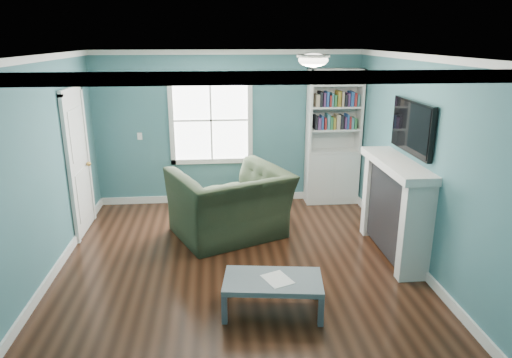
{
  "coord_description": "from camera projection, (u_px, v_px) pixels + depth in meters",
  "views": [
    {
      "loc": [
        -0.24,
        -5.18,
        2.79
      ],
      "look_at": [
        0.27,
        0.4,
        1.04
      ],
      "focal_mm": 32.0,
      "sensor_mm": 36.0,
      "label": 1
    }
  ],
  "objects": [
    {
      "name": "door",
      "position": [
        78.0,
        161.0,
        6.6
      ],
      "size": [
        0.12,
        0.98,
        2.17
      ],
      "color": "silver",
      "rests_on": "ground"
    },
    {
      "name": "floor",
      "position": [
        238.0,
        267.0,
        5.78
      ],
      "size": [
        5.0,
        5.0,
        0.0
      ],
      "primitive_type": "plane",
      "color": "black",
      "rests_on": "ground"
    },
    {
      "name": "fireplace",
      "position": [
        395.0,
        209.0,
        5.96
      ],
      "size": [
        0.44,
        1.58,
        1.3
      ],
      "color": "black",
      "rests_on": "ground"
    },
    {
      "name": "light_switch",
      "position": [
        140.0,
        136.0,
        7.65
      ],
      "size": [
        0.08,
        0.01,
        0.12
      ],
      "primitive_type": "cube",
      "color": "white",
      "rests_on": "room_walls"
    },
    {
      "name": "trim",
      "position": [
        236.0,
        174.0,
        5.41
      ],
      "size": [
        4.5,
        5.0,
        2.6
      ],
      "color": "white",
      "rests_on": "ground"
    },
    {
      "name": "ceiling_fixture",
      "position": [
        313.0,
        59.0,
        5.19
      ],
      "size": [
        0.38,
        0.38,
        0.15
      ],
      "color": "white",
      "rests_on": "room_walls"
    },
    {
      "name": "window",
      "position": [
        211.0,
        120.0,
        7.68
      ],
      "size": [
        1.4,
        0.06,
        1.5
      ],
      "color": "white",
      "rests_on": "room_walls"
    },
    {
      "name": "tv",
      "position": [
        412.0,
        127.0,
        5.65
      ],
      "size": [
        0.06,
        1.1,
        0.65
      ],
      "primitive_type": "cube",
      "color": "black",
      "rests_on": "fireplace"
    },
    {
      "name": "coffee_table",
      "position": [
        273.0,
        283.0,
        4.78
      ],
      "size": [
        1.09,
        0.69,
        0.37
      ],
      "rotation": [
        0.0,
        0.0,
        -0.13
      ],
      "color": "#484D56",
      "rests_on": "ground"
    },
    {
      "name": "bookshelf",
      "position": [
        333.0,
        151.0,
        7.85
      ],
      "size": [
        0.9,
        0.35,
        2.31
      ],
      "color": "silver",
      "rests_on": "ground"
    },
    {
      "name": "recliner",
      "position": [
        230.0,
        193.0,
        6.51
      ],
      "size": [
        1.79,
        1.52,
        1.33
      ],
      "primitive_type": "imported",
      "rotation": [
        0.0,
        0.0,
        -2.72
      ],
      "color": "#232C1B",
      "rests_on": "ground"
    },
    {
      "name": "paper_sheet",
      "position": [
        277.0,
        279.0,
        4.75
      ],
      "size": [
        0.35,
        0.38,
        0.0
      ],
      "primitive_type": "cube",
      "rotation": [
        0.0,
        0.0,
        0.4
      ],
      "color": "white",
      "rests_on": "coffee_table"
    },
    {
      "name": "room_walls",
      "position": [
        236.0,
        146.0,
        5.31
      ],
      "size": [
        5.0,
        5.0,
        5.0
      ],
      "color": "#44757F",
      "rests_on": "ground"
    }
  ]
}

